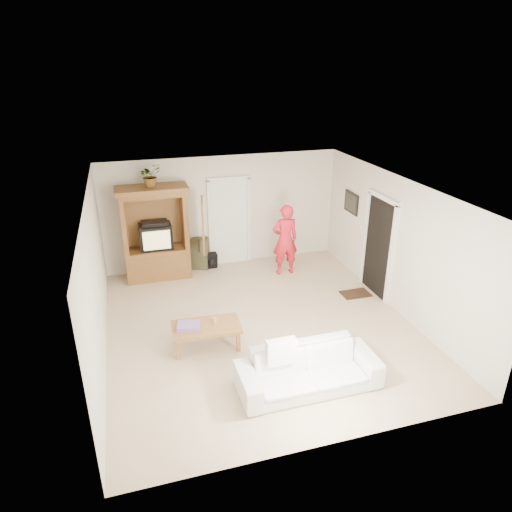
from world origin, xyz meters
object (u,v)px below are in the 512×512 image
at_px(armoire, 157,239).
at_px(coffee_table, 206,328).
at_px(sofa, 308,369).
at_px(man, 285,240).

height_order(armoire, coffee_table, armoire).
relative_size(armoire, coffee_table, 1.77).
relative_size(armoire, sofa, 0.98).
bearing_deg(man, armoire, -12.25).
bearing_deg(man, sofa, 75.98).
bearing_deg(armoire, coffee_table, -80.74).
bearing_deg(sofa, armoire, 111.03).
xyz_separation_m(armoire, man, (2.78, -0.64, -0.09)).
bearing_deg(coffee_table, sofa, -45.93).
distance_m(sofa, coffee_table, 1.93).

